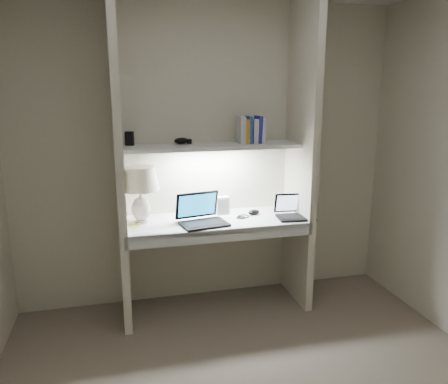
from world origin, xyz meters
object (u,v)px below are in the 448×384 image
object	(u,v)px
table_lamp	(140,185)
laptop_main	(201,217)
speaker	(222,205)
book_row	(251,130)
laptop_netbook	(294,212)

from	to	relation	value
table_lamp	laptop_main	bearing A→B (deg)	-16.67
table_lamp	speaker	bearing A→B (deg)	7.04
laptop_main	book_row	bearing A→B (deg)	11.30
speaker	table_lamp	bearing A→B (deg)	-177.47
book_row	laptop_main	bearing A→B (deg)	-157.81
speaker	book_row	xyz separation A→B (m)	(0.23, -0.04, 0.62)
table_lamp	speaker	size ratio (longest dim) A/B	3.01
laptop_main	book_row	xyz separation A→B (m)	(0.45, 0.18, 0.65)
laptop_main	laptop_netbook	world-z (taller)	laptop_main
table_lamp	laptop_netbook	xyz separation A→B (m)	(1.23, -0.16, -0.26)
laptop_netbook	speaker	bearing A→B (deg)	162.12
laptop_main	speaker	size ratio (longest dim) A/B	2.70
laptop_main	laptop_netbook	xyz separation A→B (m)	(0.77, -0.02, -0.01)
table_lamp	laptop_main	world-z (taller)	table_lamp
laptop_main	table_lamp	bearing A→B (deg)	152.44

